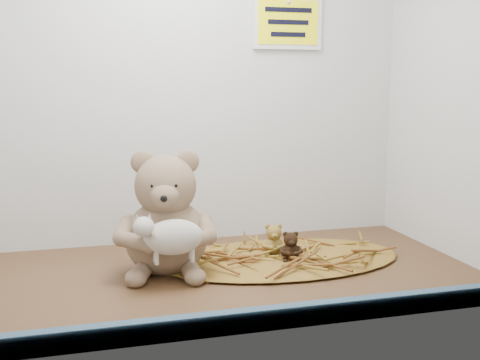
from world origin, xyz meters
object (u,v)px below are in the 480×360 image
object	(u,v)px
main_teddy	(166,212)
toy_lamb	(174,237)
mini_teddy_brown	(291,245)
mini_teddy_tan	(274,238)

from	to	relation	value
main_teddy	toy_lamb	distance (cm)	9.90
mini_teddy_brown	toy_lamb	bearing A→B (deg)	-152.18
toy_lamb	mini_teddy_tan	bearing A→B (deg)	26.92
mini_teddy_brown	mini_teddy_tan	bearing A→B (deg)	127.22
toy_lamb	mini_teddy_brown	distance (cm)	29.18
toy_lamb	mini_teddy_tan	xyz separation A→B (cm)	(25.19, 12.79, -5.34)
toy_lamb	mini_teddy_brown	size ratio (longest dim) A/B	2.39
mini_teddy_tan	mini_teddy_brown	size ratio (longest dim) A/B	1.11
main_teddy	mini_teddy_tan	distance (cm)	26.78
mini_teddy_brown	main_teddy	bearing A→B (deg)	-171.32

